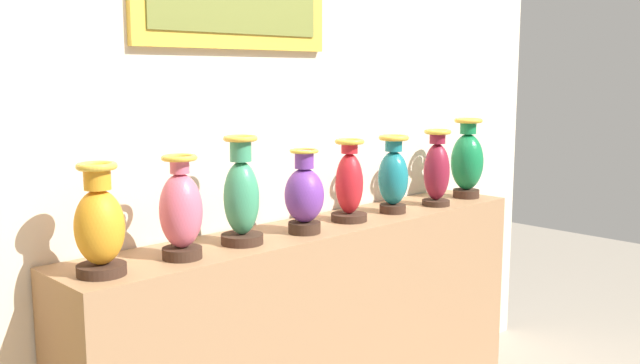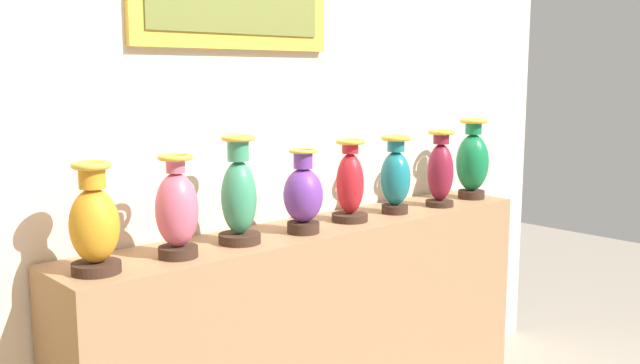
% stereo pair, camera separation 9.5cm
% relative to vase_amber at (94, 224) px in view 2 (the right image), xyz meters
% --- Properties ---
extents(display_shelf, '(2.29, 0.38, 1.02)m').
position_rel_vase_amber_xyz_m(display_shelf, '(1.01, 0.05, -0.67)').
color(display_shelf, '#99704C').
rests_on(display_shelf, ground_plane).
extents(back_wall, '(3.78, 0.14, 3.07)m').
position_rel_vase_amber_xyz_m(back_wall, '(1.01, 0.30, 0.37)').
color(back_wall, beige).
rests_on(back_wall, ground_plane).
extents(vase_amber, '(0.16, 0.16, 0.36)m').
position_rel_vase_amber_xyz_m(vase_amber, '(0.00, 0.00, 0.00)').
color(vase_amber, '#382319').
rests_on(vase_amber, display_shelf).
extents(vase_rose, '(0.15, 0.15, 0.36)m').
position_rel_vase_amber_xyz_m(vase_rose, '(0.30, -0.01, 0.01)').
color(vase_rose, '#382319').
rests_on(vase_rose, display_shelf).
extents(vase_jade, '(0.16, 0.16, 0.41)m').
position_rel_vase_amber_xyz_m(vase_jade, '(0.58, 0.02, 0.02)').
color(vase_jade, '#382319').
rests_on(vase_jade, display_shelf).
extents(vase_violet, '(0.16, 0.16, 0.34)m').
position_rel_vase_amber_xyz_m(vase_violet, '(0.87, -0.01, -0.01)').
color(vase_violet, '#382319').
rests_on(vase_violet, display_shelf).
extents(vase_crimson, '(0.16, 0.16, 0.36)m').
position_rel_vase_amber_xyz_m(vase_crimson, '(1.17, 0.03, 0.00)').
color(vase_crimson, '#382319').
rests_on(vase_crimson, display_shelf).
extents(vase_teal, '(0.14, 0.14, 0.36)m').
position_rel_vase_amber_xyz_m(vase_teal, '(1.44, 0.01, 0.01)').
color(vase_teal, '#382319').
rests_on(vase_teal, display_shelf).
extents(vase_burgundy, '(0.13, 0.13, 0.37)m').
position_rel_vase_amber_xyz_m(vase_burgundy, '(1.73, -0.02, 0.01)').
color(vase_burgundy, '#382319').
rests_on(vase_burgundy, display_shelf).
extents(vase_emerald, '(0.17, 0.17, 0.41)m').
position_rel_vase_amber_xyz_m(vase_emerald, '(2.03, 0.01, 0.03)').
color(vase_emerald, '#382319').
rests_on(vase_emerald, display_shelf).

